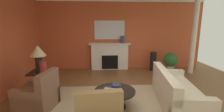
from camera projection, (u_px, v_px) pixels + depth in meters
name	position (u px, v px, depth m)	size (l,w,h in m)	color
ground_plane	(131.00, 101.00, 4.29)	(8.83, 8.83, 0.00)	brown
wall_fireplace	(119.00, 34.00, 7.11)	(7.39, 0.12, 3.05)	#C65633
crown_moulding	(119.00, 0.00, 6.74)	(7.39, 0.08, 0.12)	white
area_rug	(115.00, 107.00, 3.97)	(3.72, 2.72, 0.01)	tan
fireplace	(110.00, 57.00, 7.08)	(1.80, 0.35, 1.17)	white
mantel_mirror	(110.00, 30.00, 6.96)	(1.31, 0.04, 0.81)	silver
sofa	(176.00, 93.00, 4.10)	(1.17, 2.20, 0.85)	beige
armchair_near_window	(38.00, 97.00, 3.85)	(0.95, 0.95, 0.95)	brown
coffee_table	(115.00, 95.00, 3.90)	(1.00, 1.00, 0.45)	black
side_table	(41.00, 82.00, 4.56)	(0.56, 0.56, 0.70)	black
table_lamp	(38.00, 53.00, 4.39)	(0.44, 0.44, 0.75)	black
vase_mantel_right	(122.00, 40.00, 6.91)	(0.18, 0.18, 0.30)	navy
vase_on_side_table	(43.00, 67.00, 4.36)	(0.19, 0.19, 0.33)	#9E3328
vase_tall_corner	(153.00, 61.00, 6.93)	(0.27, 0.27, 0.82)	black
book_red_cover	(108.00, 89.00, 3.90)	(0.24, 0.16, 0.06)	navy
book_art_folio	(109.00, 90.00, 3.69)	(0.24, 0.17, 0.04)	tan
book_small_novel	(116.00, 85.00, 3.89)	(0.20, 0.19, 0.03)	navy
potted_plant	(170.00, 61.00, 6.60)	(0.56, 0.56, 0.83)	#BCB29E
column_white	(194.00, 36.00, 6.35)	(0.20, 0.20, 3.05)	white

